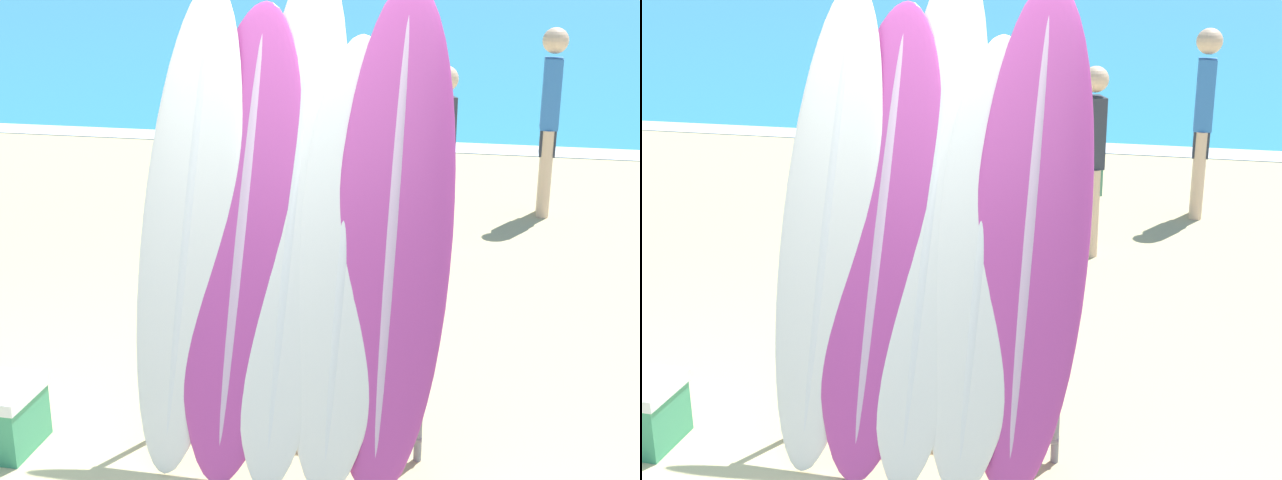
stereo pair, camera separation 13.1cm
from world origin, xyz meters
The scene contains 10 objects.
ground_plane centered at (0.00, 0.00, 0.00)m, with size 160.00×160.00×0.00m, color tan.
ocean_water centered at (0.00, 36.91, 0.00)m, with size 120.00×60.00×0.01m.
surfboard_rack centered at (0.38, 0.35, 0.45)m, with size 1.36×0.04×0.83m.
surfboard_slot_0 centered at (-0.13, 0.46, 1.14)m, with size 0.49×1.07×2.27m.
surfboard_slot_1 centered at (0.14, 0.45, 1.09)m, with size 0.57×1.12×2.17m.
surfboard_slot_2 centered at (0.38, 0.52, 1.19)m, with size 0.49×1.29×2.38m.
surfboard_slot_3 centered at (0.65, 0.41, 1.01)m, with size 0.50×1.06×2.03m.
surfboard_slot_4 centered at (0.88, 0.46, 1.14)m, with size 0.56×1.07×2.29m.
person_near_water centered at (0.89, 3.56, 0.84)m, with size 0.22×0.26×1.54m.
person_mid_beach centered at (1.77, 4.86, 0.95)m, with size 0.23×0.29×1.74m.
Camera 2 is at (1.48, -3.49, 2.42)m, focal length 50.00 mm.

